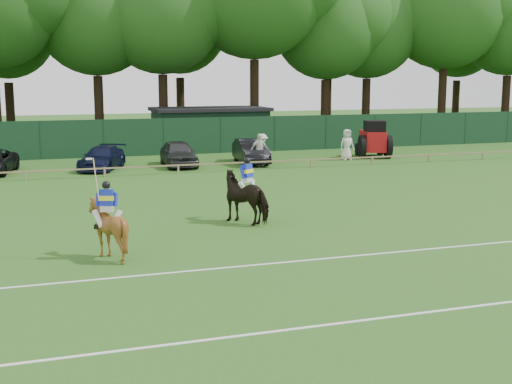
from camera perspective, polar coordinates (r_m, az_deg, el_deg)
name	(u,v)px	position (r m, az deg, el deg)	size (l,w,h in m)	color
ground	(272,254)	(20.78, 1.33, -5.20)	(160.00, 160.00, 0.00)	#1E4C14
horse_dark	(247,197)	(25.11, -0.75, -0.40)	(1.02, 2.23, 1.88)	black
horse_chestnut	(108,229)	(20.64, -12.25, -3.00)	(1.43, 1.61, 1.77)	brown
sedan_navy	(102,158)	(40.36, -12.71, 2.78)	(1.84, 4.54, 1.32)	black
hatch_grey	(178,153)	(41.03, -6.48, 3.22)	(1.83, 4.54, 1.55)	#313234
estate_black	(251,151)	(42.07, -0.43, 3.41)	(1.59, 4.55, 1.50)	black
spectator_left	(262,149)	(41.37, 0.53, 3.57)	(1.21, 0.70, 1.88)	beige
spectator_mid	(259,150)	(40.81, 0.25, 3.53)	(1.14, 0.47, 1.94)	silver
spectator_right	(347,145)	(44.18, 7.59, 3.94)	(0.97, 0.63, 1.98)	silver
rider_dark	(247,175)	(24.98, -0.73, 1.42)	(0.84, 0.67, 1.41)	silver
rider_chestnut	(107,203)	(20.48, -12.34, -0.87)	(0.92, 0.73, 2.05)	silver
pitch_lines	(319,287)	(17.66, 5.24, -7.92)	(60.00, 5.10, 0.01)	silver
pitch_rail	(160,166)	(37.83, -7.99, 2.15)	(62.10, 0.10, 0.50)	#997F5B
perimeter_fence	(135,138)	(46.57, -10.07, 4.49)	(92.08, 0.08, 2.50)	#14351E
utility_shed	(210,128)	(50.69, -3.85, 5.35)	(8.40, 4.40, 3.04)	#14331E
tree_row	(145,144)	(54.87, -9.22, 3.96)	(96.00, 12.00, 21.00)	#26561C
tractor	(373,140)	(45.90, 9.75, 4.30)	(2.63, 3.30, 2.44)	#B11013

